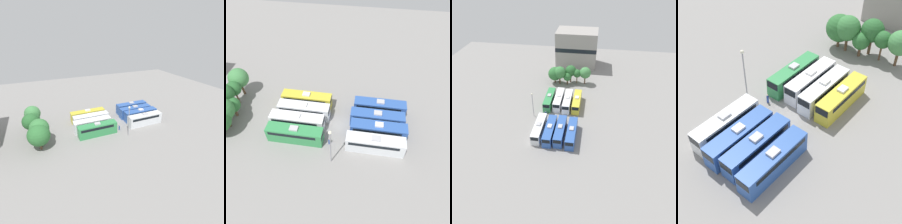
% 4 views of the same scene
% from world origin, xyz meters
% --- Properties ---
extents(ground_plane, '(125.45, 125.45, 0.00)m').
position_xyz_m(ground_plane, '(0.00, 0.00, 0.00)').
color(ground_plane, gray).
extents(bus_0, '(2.55, 10.97, 3.74)m').
position_xyz_m(bus_0, '(-4.85, -7.63, 1.86)').
color(bus_0, silver).
rests_on(bus_0, ground_plane).
extents(bus_1, '(2.55, 10.97, 3.74)m').
position_xyz_m(bus_1, '(-1.52, -8.11, 1.86)').
color(bus_1, '#2D56A8').
rests_on(bus_1, ground_plane).
extents(bus_2, '(2.55, 10.97, 3.74)m').
position_xyz_m(bus_2, '(1.47, -7.78, 1.86)').
color(bus_2, '#2D56A8').
rests_on(bus_2, ground_plane).
extents(bus_3, '(2.55, 10.97, 3.74)m').
position_xyz_m(bus_3, '(4.83, -8.21, 1.86)').
color(bus_3, '#2D56A8').
rests_on(bus_3, ground_plane).
extents(bus_4, '(2.55, 10.97, 3.74)m').
position_xyz_m(bus_4, '(-4.88, 7.81, 1.86)').
color(bus_4, '#338C4C').
rests_on(bus_4, ground_plane).
extents(bus_5, '(2.55, 10.97, 3.74)m').
position_xyz_m(bus_5, '(-1.64, 8.26, 1.86)').
color(bus_5, white).
rests_on(bus_5, ground_plane).
extents(bus_6, '(2.55, 10.97, 3.74)m').
position_xyz_m(bus_6, '(1.53, 7.69, 1.86)').
color(bus_6, silver).
rests_on(bus_6, ground_plane).
extents(bus_7, '(2.55, 10.97, 3.74)m').
position_xyz_m(bus_7, '(4.73, 7.84, 1.86)').
color(bus_7, gold).
rests_on(bus_7, ground_plane).
extents(worker_person, '(0.36, 0.36, 1.65)m').
position_xyz_m(worker_person, '(-4.86, 1.05, 0.76)').
color(worker_person, navy).
rests_on(worker_person, ground_plane).
extents(light_pole, '(0.60, 0.60, 8.87)m').
position_xyz_m(light_pole, '(-8.58, 0.05, 5.91)').
color(light_pole, gray).
rests_on(light_pole, ground_plane).
extents(tree_0, '(5.38, 5.38, 6.74)m').
position_xyz_m(tree_0, '(-5.64, 22.78, 4.04)').
color(tree_0, brown).
rests_on(tree_0, ground_plane).
extents(tree_1, '(4.79, 4.79, 7.25)m').
position_xyz_m(tree_1, '(-3.64, 22.47, 4.82)').
color(tree_1, brown).
rests_on(tree_1, ground_plane).
extents(tree_2, '(3.34, 3.34, 4.93)m').
position_xyz_m(tree_2, '(-0.57, 22.47, 3.22)').
color(tree_2, brown).
rests_on(tree_2, ground_plane).
extents(tree_3, '(4.40, 4.40, 7.21)m').
position_xyz_m(tree_3, '(0.50, 24.35, 4.96)').
color(tree_3, brown).
rests_on(tree_3, ground_plane).
extents(tree_4, '(3.24, 3.24, 6.01)m').
position_xyz_m(tree_4, '(3.16, 23.62, 4.35)').
color(tree_4, brown).
rests_on(tree_4, ground_plane).
extents(tree_5, '(4.50, 4.50, 7.01)m').
position_xyz_m(tree_5, '(6.32, 23.92, 4.73)').
color(tree_5, brown).
rests_on(tree_5, ground_plane).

